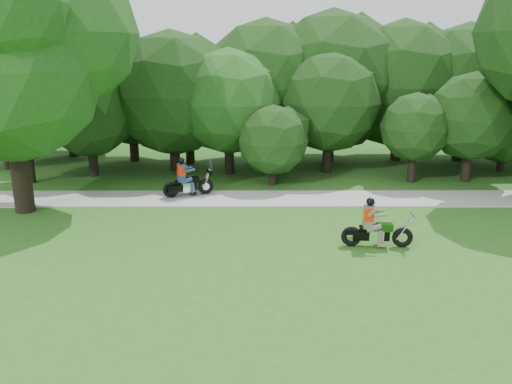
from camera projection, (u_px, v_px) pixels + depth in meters
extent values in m
plane|color=#27621C|center=(345.00, 294.00, 11.91)|extent=(100.00, 100.00, 0.00)
cube|color=#999994|center=(310.00, 199.00, 19.61)|extent=(60.00, 2.20, 0.06)
cylinder|color=black|center=(501.00, 162.00, 24.26)|extent=(0.35, 0.35, 0.89)
sphere|color=#204F16|center=(505.00, 133.00, 23.88)|extent=(2.96, 2.96, 2.96)
cylinder|color=black|center=(190.00, 146.00, 25.86)|extent=(0.45, 0.45, 1.80)
sphere|color=black|center=(188.00, 97.00, 25.18)|extent=(4.96, 4.96, 4.96)
cylinder|color=black|center=(229.00, 155.00, 23.59)|extent=(0.44, 0.44, 1.80)
sphere|color=#204F16|center=(229.00, 102.00, 22.92)|extent=(4.90, 4.90, 4.90)
cylinder|color=black|center=(7.00, 157.00, 24.55)|extent=(0.33, 0.33, 1.27)
sphere|color=#204F16|center=(3.00, 127.00, 24.15)|extent=(2.55, 2.55, 2.55)
cylinder|color=black|center=(14.00, 139.00, 27.93)|extent=(0.49, 0.49, 1.80)
sphere|color=black|center=(8.00, 89.00, 27.19)|extent=(5.74, 5.74, 5.74)
cylinder|color=black|center=(175.00, 152.00, 24.25)|extent=(0.49, 0.49, 1.79)
sphere|color=black|center=(172.00, 94.00, 23.50)|extent=(5.89, 5.89, 5.89)
cylinder|color=black|center=(134.00, 144.00, 26.44)|extent=(0.48, 0.48, 1.80)
sphere|color=black|center=(131.00, 93.00, 25.72)|extent=(5.50, 5.50, 5.50)
cylinder|color=black|center=(273.00, 174.00, 21.74)|extent=(0.35, 0.35, 0.95)
sphere|color=black|center=(273.00, 140.00, 21.34)|extent=(3.06, 3.06, 3.06)
cylinder|color=black|center=(396.00, 143.00, 26.68)|extent=(0.53, 0.53, 1.80)
sphere|color=black|center=(401.00, 85.00, 25.86)|extent=(6.65, 6.65, 6.65)
cylinder|color=black|center=(266.00, 145.00, 26.08)|extent=(0.53, 0.53, 1.80)
sphere|color=black|center=(266.00, 86.00, 25.26)|extent=(6.64, 6.64, 6.64)
cylinder|color=black|center=(458.00, 144.00, 26.53)|extent=(0.52, 0.52, 1.80)
sphere|color=black|center=(465.00, 86.00, 25.73)|extent=(6.44, 6.44, 6.44)
cylinder|color=black|center=(329.00, 144.00, 26.55)|extent=(0.56, 0.56, 1.80)
sphere|color=black|center=(331.00, 81.00, 25.68)|extent=(7.23, 7.23, 7.23)
cylinder|color=black|center=(73.00, 140.00, 27.65)|extent=(0.54, 0.54, 1.80)
sphere|color=black|center=(67.00, 83.00, 26.81)|extent=(6.83, 6.83, 6.83)
cylinder|color=black|center=(467.00, 163.00, 22.16)|extent=(0.39, 0.39, 1.65)
sphere|color=black|center=(472.00, 117.00, 21.60)|extent=(3.85, 3.85, 3.85)
cylinder|color=black|center=(412.00, 166.00, 22.11)|extent=(0.35, 0.35, 1.46)
sphere|color=black|center=(415.00, 127.00, 21.65)|extent=(3.02, 3.02, 3.02)
cylinder|color=black|center=(93.00, 159.00, 23.14)|extent=(0.41, 0.41, 1.65)
sphere|color=black|center=(89.00, 111.00, 22.54)|extent=(4.29, 4.29, 4.29)
cylinder|color=black|center=(31.00, 167.00, 22.00)|extent=(0.32, 0.32, 1.43)
sphere|color=black|center=(26.00, 132.00, 21.60)|extent=(2.48, 2.48, 2.48)
cylinder|color=black|center=(327.00, 154.00, 23.90)|extent=(0.44, 0.44, 1.80)
sphere|color=black|center=(329.00, 102.00, 23.25)|extent=(4.75, 4.75, 4.75)
cylinder|color=black|center=(18.00, 155.00, 17.57)|extent=(0.68, 0.68, 4.20)
sphere|color=#204F16|center=(7.00, 70.00, 16.79)|extent=(6.40, 6.40, 6.40)
sphere|color=#204F16|center=(65.00, 34.00, 17.25)|extent=(5.12, 5.12, 5.12)
torus|color=black|center=(351.00, 236.00, 14.79)|extent=(0.63, 0.21, 0.62)
torus|color=black|center=(402.00, 237.00, 14.71)|extent=(0.63, 0.21, 0.62)
cube|color=black|center=(371.00, 235.00, 14.75)|extent=(1.09, 0.28, 0.28)
cube|color=silver|center=(376.00, 235.00, 14.74)|extent=(0.44, 0.33, 0.35)
cube|color=black|center=(385.00, 227.00, 14.66)|extent=(0.47, 0.29, 0.23)
cube|color=black|center=(367.00, 228.00, 14.69)|extent=(0.47, 0.31, 0.09)
cylinder|color=silver|center=(405.00, 228.00, 14.62)|extent=(0.48, 0.07, 0.73)
cylinder|color=silver|center=(413.00, 215.00, 14.51)|extent=(0.07, 0.56, 0.03)
cube|color=#585E4C|center=(367.00, 224.00, 14.66)|extent=(0.28, 0.35, 0.21)
cube|color=#585E4C|center=(369.00, 214.00, 14.58)|extent=(0.25, 0.38, 0.49)
cube|color=#FB2405|center=(369.00, 213.00, 14.57)|extent=(0.28, 0.42, 0.39)
sphere|color=black|center=(370.00, 202.00, 14.47)|extent=(0.25, 0.25, 0.25)
torus|color=black|center=(171.00, 190.00, 19.57)|extent=(0.66, 0.40, 0.64)
torus|color=black|center=(206.00, 186.00, 20.06)|extent=(0.66, 0.40, 0.64)
cube|color=black|center=(184.00, 187.00, 19.74)|extent=(1.03, 0.57, 0.29)
cube|color=silver|center=(188.00, 187.00, 19.79)|extent=(0.52, 0.45, 0.37)
cube|color=black|center=(193.00, 180.00, 19.80)|extent=(0.54, 0.42, 0.24)
cube|color=black|center=(181.00, 182.00, 19.64)|extent=(0.55, 0.44, 0.09)
cylinder|color=silver|center=(206.00, 179.00, 19.98)|extent=(0.35, 0.17, 0.82)
cylinder|color=silver|center=(210.00, 169.00, 19.93)|extent=(0.24, 0.56, 0.03)
cube|color=black|center=(173.00, 190.00, 19.39)|extent=(0.40, 0.24, 0.31)
cube|color=black|center=(171.00, 187.00, 19.75)|extent=(0.40, 0.24, 0.31)
cube|color=#1A2545|center=(181.00, 179.00, 19.61)|extent=(0.38, 0.42, 0.22)
cube|color=#1A2545|center=(181.00, 170.00, 19.52)|extent=(0.36, 0.44, 0.51)
cube|color=#FB2405|center=(181.00, 170.00, 19.52)|extent=(0.40, 0.49, 0.40)
sphere|color=black|center=(182.00, 161.00, 19.43)|extent=(0.26, 0.26, 0.26)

